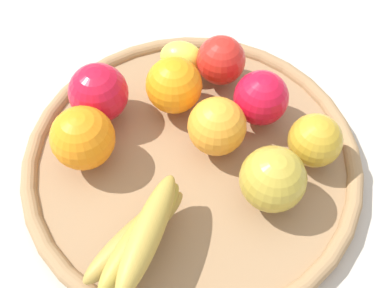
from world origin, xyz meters
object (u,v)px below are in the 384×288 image
at_px(apple_0, 315,140).
at_px(orange_0, 217,127).
at_px(lemon_0, 182,58).
at_px(orange_1, 174,85).
at_px(apple_2, 99,93).
at_px(apple_4, 221,60).
at_px(banana_bunch, 141,235).
at_px(apple_3, 273,179).
at_px(orange_2, 83,138).
at_px(apple_1, 261,98).

distance_m(apple_0, orange_0, 0.12).
distance_m(apple_0, lemon_0, 0.23).
bearing_deg(orange_1, apple_2, 72.80).
distance_m(apple_4, apple_0, 0.18).
xyz_separation_m(banana_bunch, apple_3, (-0.01, -0.16, 0.01)).
bearing_deg(orange_1, apple_0, -141.67).
bearing_deg(apple_0, apple_4, 13.84).
distance_m(apple_2, lemon_0, 0.14).
xyz_separation_m(apple_0, orange_1, (0.16, 0.12, 0.00)).
bearing_deg(apple_4, orange_1, 101.99).
height_order(orange_0, orange_2, orange_2).
xyz_separation_m(banana_bunch, orange_2, (0.15, 0.02, 0.01)).
bearing_deg(apple_1, orange_0, 103.62).
xyz_separation_m(apple_0, apple_3, (-0.03, 0.08, 0.01)).
bearing_deg(apple_0, lemon_0, 22.10).
relative_size(apple_0, apple_2, 0.86).
xyz_separation_m(apple_1, apple_2, (0.10, 0.19, 0.00)).
distance_m(apple_1, orange_1, 0.12).
bearing_deg(orange_0, apple_1, -76.38).
bearing_deg(orange_2, orange_0, -109.15).
xyz_separation_m(apple_4, orange_2, (-0.05, 0.22, 0.01)).
bearing_deg(orange_1, banana_bunch, 145.86).
xyz_separation_m(banana_bunch, apple_0, (0.02, -0.24, 0.00)).
xyz_separation_m(orange_1, apple_2, (0.03, 0.10, 0.00)).
distance_m(orange_0, orange_2, 0.17).
relative_size(apple_0, orange_1, 0.89).
bearing_deg(apple_3, orange_1, 13.52).
height_order(apple_4, apple_1, apple_1).
relative_size(banana_bunch, apple_0, 2.24).
relative_size(orange_1, orange_2, 0.96).
xyz_separation_m(orange_0, orange_2, (0.06, 0.16, 0.00)).
bearing_deg(apple_1, apple_3, 155.75).
bearing_deg(banana_bunch, apple_4, -45.90).
distance_m(banana_bunch, apple_4, 0.28).
bearing_deg(orange_0, apple_0, -124.09).
relative_size(banana_bunch, apple_3, 1.93).
relative_size(apple_1, orange_1, 0.95).
bearing_deg(orange_2, orange_1, -77.19).
relative_size(banana_bunch, apple_2, 1.92).
bearing_deg(orange_0, apple_4, -29.80).
distance_m(apple_4, orange_2, 0.22).
height_order(apple_1, lemon_0, apple_1).
xyz_separation_m(apple_3, orange_2, (0.15, 0.18, 0.00)).
bearing_deg(orange_2, apple_4, -77.49).
relative_size(apple_4, apple_1, 0.95).
xyz_separation_m(apple_3, lemon_0, (0.24, 0.01, -0.02)).
distance_m(apple_1, orange_0, 0.08).
bearing_deg(apple_0, orange_2, 64.55).
bearing_deg(apple_3, apple_1, -24.25).
distance_m(banana_bunch, orange_1, 0.21).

